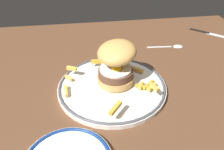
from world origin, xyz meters
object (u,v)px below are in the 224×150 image
dinner_plate (112,86)px  burger (116,63)px  knife (208,33)px  spoon (174,46)px

dinner_plate → burger: burger is taller
dinner_plate → knife: bearing=34.2°
burger → knife: bearing=33.5°
spoon → knife: bearing=26.5°
spoon → burger: bearing=-142.0°
dinner_plate → knife: (44.54, 30.23, -0.58)cm
dinner_plate → spoon: size_ratio=2.21×
dinner_plate → spoon: dinner_plate is taller
knife → burger: bearing=-146.5°
burger → knife: 52.20cm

